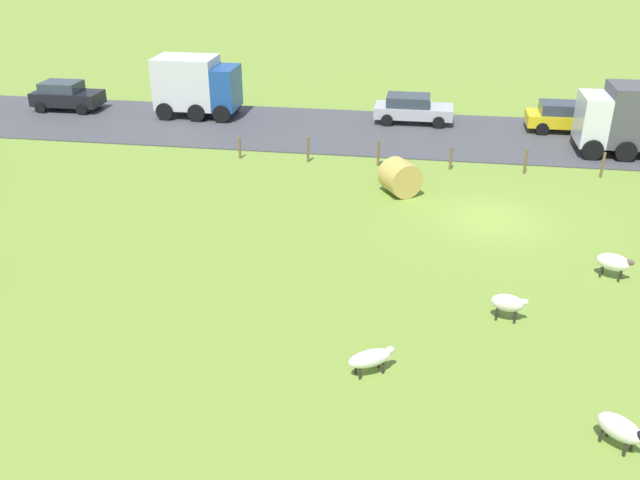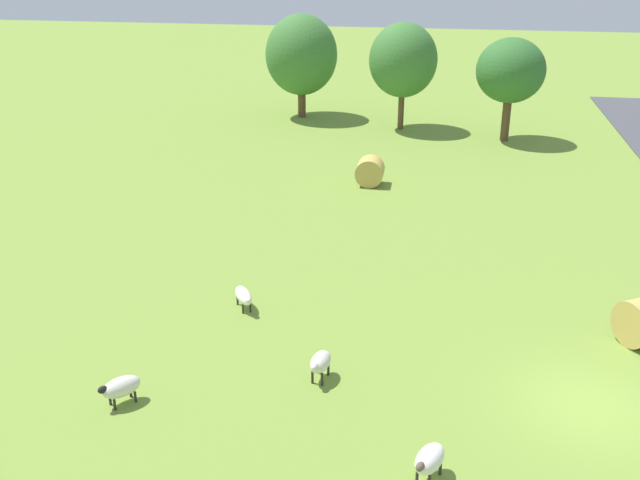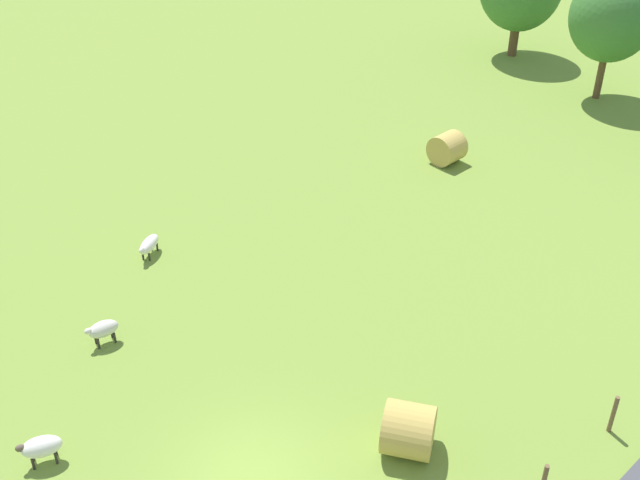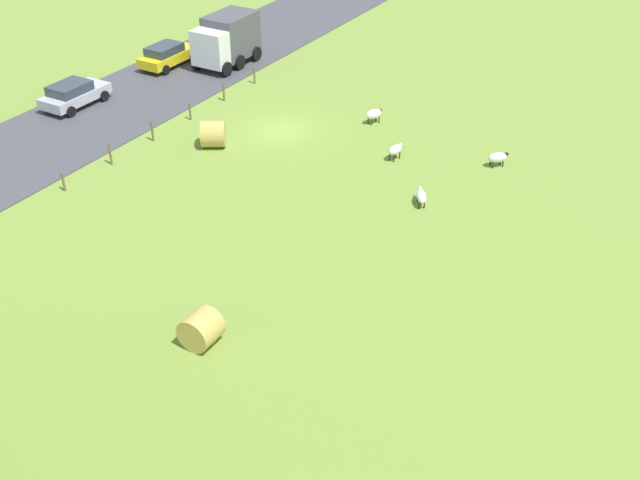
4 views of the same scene
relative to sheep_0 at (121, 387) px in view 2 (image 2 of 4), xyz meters
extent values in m
plane|color=olive|center=(12.03, 1.92, -0.51)|extent=(160.00, 160.00, 0.00)
ellipsoid|color=silver|center=(0.01, 0.01, 0.00)|extent=(1.09, 1.12, 0.53)
ellipsoid|color=black|center=(-0.32, -0.35, 0.12)|extent=(0.31, 0.31, 0.20)
cylinder|color=#2D2823|center=(-0.08, -0.30, -0.35)|extent=(0.07, 0.07, 0.31)
cylinder|color=#2D2823|center=(-0.29, -0.10, -0.35)|extent=(0.07, 0.07, 0.31)
cylinder|color=#2D2823|center=(0.31, 0.12, -0.35)|extent=(0.07, 0.07, 0.31)
cylinder|color=#2D2823|center=(0.10, 0.32, -0.35)|extent=(0.07, 0.07, 0.31)
ellipsoid|color=white|center=(7.97, -1.57, 0.06)|extent=(0.92, 1.16, 0.55)
ellipsoid|color=brown|center=(7.77, -2.01, 0.18)|extent=(0.27, 0.31, 0.20)
cylinder|color=#2D2823|center=(7.72, -1.76, -0.32)|extent=(0.07, 0.07, 0.36)
cylinder|color=#2D2823|center=(8.22, -1.37, -0.32)|extent=(0.07, 0.07, 0.36)
cylinder|color=#2D2823|center=(7.95, -1.25, -0.32)|extent=(0.07, 0.07, 0.36)
ellipsoid|color=silver|center=(4.91, 1.98, 0.05)|extent=(0.66, 1.01, 0.50)
ellipsoid|color=silver|center=(4.83, 1.54, 0.16)|extent=(0.22, 0.29, 0.20)
cylinder|color=#2D2823|center=(5.00, 1.70, -0.32)|extent=(0.07, 0.07, 0.37)
cylinder|color=#2D2823|center=(4.72, 1.75, -0.32)|extent=(0.07, 0.07, 0.37)
cylinder|color=#2D2823|center=(5.09, 2.21, -0.32)|extent=(0.07, 0.07, 0.37)
cylinder|color=#2D2823|center=(4.82, 2.26, -0.32)|extent=(0.07, 0.07, 0.37)
ellipsoid|color=white|center=(1.75, 5.63, -0.04)|extent=(0.99, 1.24, 0.44)
ellipsoid|color=silver|center=(2.04, 5.15, 0.06)|extent=(0.29, 0.32, 0.20)
cylinder|color=#2D2823|center=(2.02, 5.42, -0.36)|extent=(0.07, 0.07, 0.30)
cylinder|color=#2D2823|center=(1.82, 5.29, -0.36)|extent=(0.07, 0.07, 0.30)
cylinder|color=#2D2823|center=(1.69, 5.97, -0.36)|extent=(0.07, 0.07, 0.30)
cylinder|color=#2D2823|center=(1.48, 5.85, -0.36)|extent=(0.07, 0.07, 0.30)
cylinder|color=tan|center=(4.46, 18.98, 0.17)|extent=(1.36, 1.22, 1.35)
cylinder|color=brown|center=(11.40, 28.49, 0.84)|extent=(0.49, 0.49, 2.69)
ellipsoid|color=#336B2D|center=(11.40, 28.49, 3.56)|extent=(3.91, 3.91, 3.66)
cylinder|color=brown|center=(-1.45, 32.30, 0.56)|extent=(0.51, 0.51, 2.13)
ellipsoid|color=#3D7533|center=(-1.45, 32.30, 3.54)|extent=(4.62, 4.62, 5.12)
cylinder|color=brown|center=(5.19, 30.20, 0.77)|extent=(0.36, 0.36, 2.55)
ellipsoid|color=#3D7533|center=(5.19, 30.20, 3.71)|extent=(4.11, 4.11, 4.46)
camera|label=1|loc=(-12.38, 4.67, 10.22)|focal=38.16mm
camera|label=2|loc=(7.76, -14.98, 10.89)|focal=41.36mm
camera|label=3|loc=(22.76, -5.80, 15.25)|focal=43.80mm
camera|label=4|loc=(-10.44, 35.79, 18.20)|focal=43.92mm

